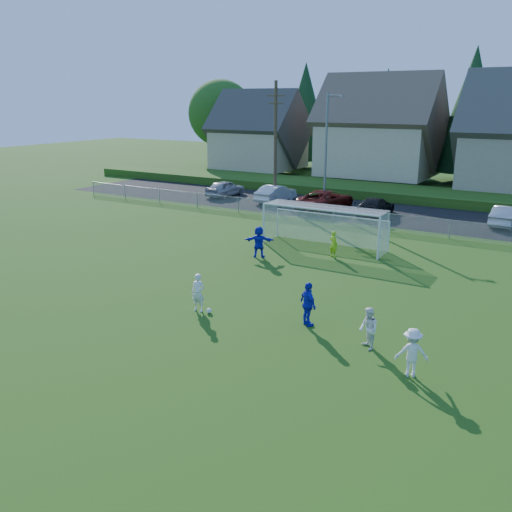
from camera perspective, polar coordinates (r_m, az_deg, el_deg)
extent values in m
plane|color=#193D0C|center=(20.09, -11.97, -9.33)|extent=(160.00, 160.00, 0.00)
plane|color=black|center=(43.36, 13.40, 4.39)|extent=(60.00, 60.00, 0.00)
cube|color=#1E420F|center=(50.38, 16.08, 6.26)|extent=(70.00, 6.00, 0.80)
sphere|color=white|center=(22.60, -4.97, -5.76)|extent=(0.22, 0.22, 0.22)
imported|color=white|center=(22.63, -6.11, -3.87)|extent=(0.64, 0.47, 1.62)
imported|color=white|center=(19.61, 11.75, -7.51)|extent=(0.93, 0.94, 1.53)
imported|color=white|center=(18.11, 16.09, -9.74)|extent=(1.20, 0.97, 1.62)
imported|color=#141ABD|center=(21.16, 5.51, -5.09)|extent=(1.10, 0.94, 1.77)
imported|color=#141ABD|center=(30.21, 0.31, 1.52)|extent=(1.71, 1.17, 1.77)
imported|color=#A5DF1A|center=(30.55, 8.17, 1.25)|extent=(0.64, 0.54, 1.49)
imported|color=#98999F|center=(49.77, -3.25, 7.13)|extent=(2.03, 4.39, 1.46)
imported|color=silver|center=(46.82, 2.10, 6.59)|extent=(1.87, 4.60, 1.48)
imported|color=#4D0B08|center=(43.73, 7.34, 5.87)|extent=(3.25, 6.05, 1.61)
imported|color=black|center=(42.27, 12.42, 5.11)|extent=(2.03, 4.80, 1.38)
imported|color=#B8B8B8|center=(41.73, 24.79, 3.87)|extent=(1.71, 4.36, 1.41)
cylinder|color=white|center=(33.28, 0.80, 3.48)|extent=(0.12, 0.12, 2.44)
cylinder|color=white|center=(30.39, 12.80, 1.84)|extent=(0.12, 0.12, 2.44)
cylinder|color=white|center=(31.40, 6.60, 4.88)|extent=(7.30, 0.12, 0.12)
cylinder|color=white|center=(34.88, 2.29, 3.53)|extent=(0.08, 0.08, 1.80)
cylinder|color=white|center=(32.13, 13.79, 1.96)|extent=(0.08, 0.08, 1.80)
cylinder|color=white|center=(33.14, 7.86, 4.30)|extent=(7.30, 0.08, 0.08)
cube|color=silver|center=(33.34, 7.81, 2.79)|extent=(7.30, 0.02, 1.80)
cube|color=silver|center=(34.05, 1.57, 3.77)|extent=(0.02, 1.80, 2.44)
cube|color=silver|center=(31.22, 13.33, 2.19)|extent=(0.02, 1.80, 2.44)
cube|color=silver|center=(32.21, 7.27, 5.14)|extent=(7.30, 1.80, 0.02)
cube|color=gray|center=(38.01, 10.95, 4.72)|extent=(52.00, 0.03, 0.03)
cube|color=gray|center=(38.13, 10.90, 3.88)|extent=(52.00, 0.02, 1.14)
cylinder|color=gray|center=(52.79, -16.76, 6.85)|extent=(0.06, 0.06, 1.20)
cylinder|color=gray|center=(38.13, 10.90, 3.88)|extent=(0.06, 0.06, 1.20)
cylinder|color=slate|center=(42.87, 7.35, 10.65)|extent=(0.18, 0.18, 9.00)
cylinder|color=slate|center=(42.48, 8.21, 16.38)|extent=(1.20, 0.12, 0.12)
cube|color=slate|center=(42.25, 8.98, 16.28)|extent=(0.36, 0.18, 0.12)
cylinder|color=#473321|center=(45.93, 2.06, 11.76)|extent=(0.26, 0.26, 10.00)
cube|color=#473321|center=(45.80, 2.11, 16.50)|extent=(1.60, 0.10, 0.10)
cube|color=#473321|center=(45.80, 2.10, 15.75)|extent=(1.30, 0.10, 0.10)
cube|color=tan|center=(64.26, 0.29, 11.28)|extent=(9.00, 8.00, 4.50)
pyramid|color=#423D38|center=(64.04, 0.29, 17.23)|extent=(9.90, 8.80, 4.41)
cube|color=#C6B58E|center=(59.31, 12.74, 10.97)|extent=(11.00, 9.00, 5.50)
pyramid|color=brown|center=(59.17, 13.22, 18.42)|extent=(12.10, 9.90, 4.96)
cylinder|color=#382616|center=(72.01, -3.64, 10.93)|extent=(0.36, 0.36, 3.96)
sphere|color=#2B5B19|center=(71.73, -3.71, 14.78)|extent=(8.36, 8.36, 8.36)
cylinder|color=#382616|center=(70.58, 5.06, 9.66)|extent=(0.30, 0.30, 1.20)
cone|color=#143819|center=(70.15, 5.20, 14.90)|extent=(6.76, 6.76, 11.70)
cylinder|color=#382616|center=(67.80, 13.15, 9.04)|extent=(0.30, 0.30, 1.20)
cone|color=#143819|center=(67.36, 13.48, 14.11)|extent=(6.24, 6.24, 10.80)
cylinder|color=#382616|center=(62.51, 21.07, 7.82)|extent=(0.30, 0.30, 1.20)
cone|color=#143819|center=(62.02, 21.73, 14.12)|extent=(7.28, 7.28, 12.60)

